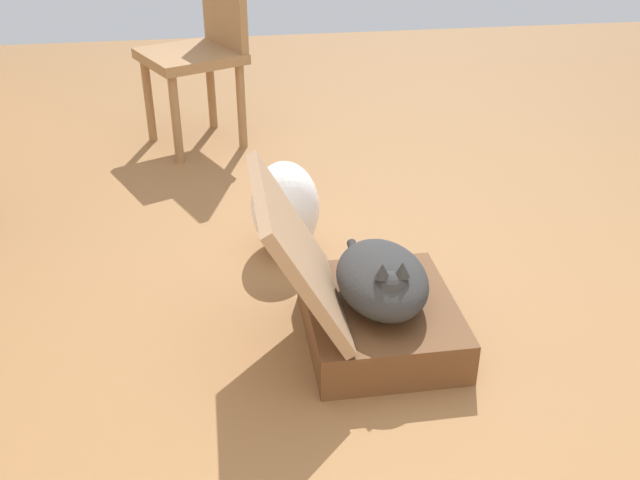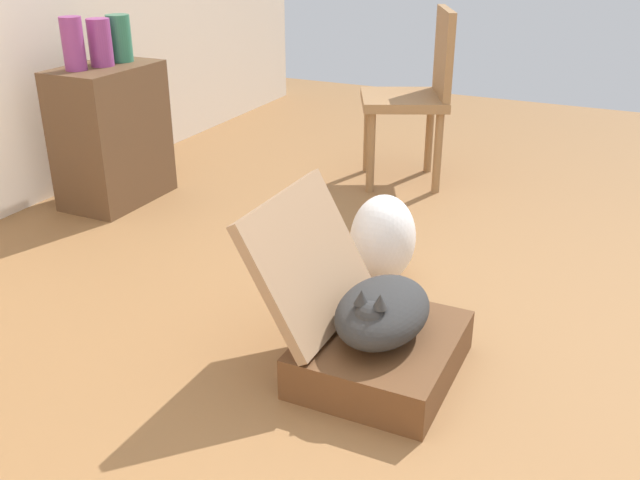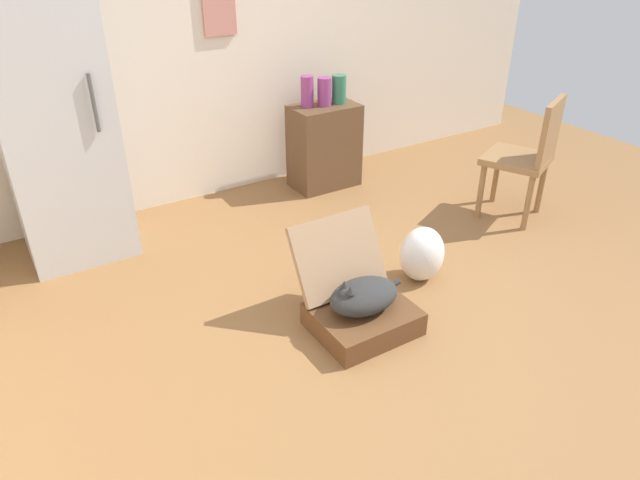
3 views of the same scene
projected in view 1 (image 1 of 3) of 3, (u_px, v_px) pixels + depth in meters
ground_plane at (372, 295)px, 2.58m from camera, size 7.68×7.68×0.00m
suitcase_base at (380, 320)px, 2.33m from camera, size 0.55×0.47×0.14m
suitcase_lid at (299, 249)px, 2.15m from camera, size 0.55×0.26×0.43m
cat at (382, 279)px, 2.24m from camera, size 0.49×0.28×0.21m
plastic_bag_white at (285, 207)px, 2.78m from camera, size 0.29×0.26×0.36m
chair at (203, 44)px, 3.62m from camera, size 0.58×0.59×0.94m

